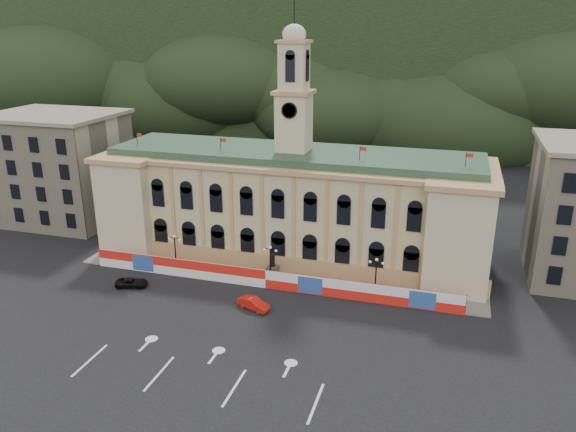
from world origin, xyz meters
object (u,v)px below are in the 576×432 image
(lamp_center, at_px, (270,260))
(red_sedan, at_px, (254,304))
(black_suv, at_px, (132,283))
(statue, at_px, (273,270))

(lamp_center, relative_size, red_sedan, 1.13)
(lamp_center, height_order, red_sedan, lamp_center)
(lamp_center, bearing_deg, red_sedan, -86.88)
(lamp_center, bearing_deg, black_suv, -158.32)
(red_sedan, bearing_deg, black_suv, 106.56)
(statue, bearing_deg, red_sedan, -87.23)
(red_sedan, bearing_deg, statue, 22.77)
(lamp_center, height_order, black_suv, lamp_center)
(statue, bearing_deg, lamp_center, -90.00)
(statue, bearing_deg, black_suv, -155.47)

